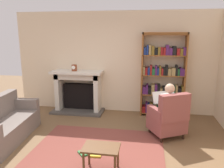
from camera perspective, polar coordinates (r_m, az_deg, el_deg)
The scene contains 11 objects.
ground at distance 4.13m, azimuth -4.32°, elevation -18.05°, with size 14.00×14.00×0.00m, color brown.
back_wall at distance 6.10m, azimuth 1.16°, elevation 5.51°, with size 5.60×0.10×2.70m, color beige.
area_rug at distance 4.38m, azimuth -3.36°, elevation -16.03°, with size 2.40×1.80×0.01m, color brown.
fireplace at distance 6.23m, azimuth -8.55°, elevation -1.50°, with size 1.41×0.64×1.14m.
mantel_clock at distance 6.04m, azimuth -9.61°, elevation 4.08°, with size 0.14×0.14×0.17m.
bookshelf at distance 5.89m, azimuth 12.88°, elevation 1.85°, with size 1.11×0.32×2.15m.
armchair_reading at distance 4.78m, azimuth 14.26°, elevation -8.37°, with size 0.86×0.85×0.97m.
seated_reader at distance 4.80m, azimuth 13.61°, elevation -5.73°, with size 0.53×0.59×1.14m.
sofa_floral at distance 5.06m, azimuth -25.92°, elevation -9.34°, with size 0.86×1.76×0.85m.
side_table at distance 3.57m, azimuth -2.77°, elevation -16.63°, with size 0.56×0.39×0.42m.
scattered_books at distance 4.18m, azimuth -5.31°, elevation -17.20°, with size 0.46×0.26×0.04m.
Camera 1 is at (0.87, -3.44, 2.10)m, focal length 35.84 mm.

